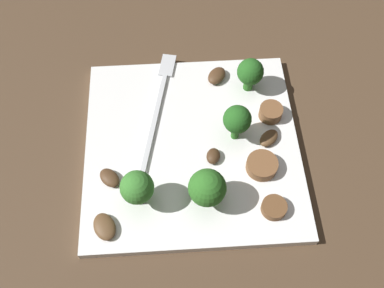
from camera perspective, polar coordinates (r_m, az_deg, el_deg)
name	(u,v)px	position (r m, az deg, el deg)	size (l,w,h in m)	color
ground_plane	(192,149)	(0.51, 0.00, -0.63)	(1.40, 1.40, 0.00)	#4C3826
plate	(192,146)	(0.51, 0.00, -0.32)	(0.25, 0.25, 0.01)	white
fork	(159,102)	(0.54, -4.36, 5.56)	(0.18, 0.05, 0.00)	silver
broccoli_floret_0	(137,188)	(0.45, -7.22, -5.74)	(0.04, 0.04, 0.05)	#408630
broccoli_floret_1	(237,120)	(0.48, 5.95, 3.15)	(0.03, 0.03, 0.05)	#296420
broccoli_floret_2	(207,188)	(0.44, 2.01, -5.81)	(0.04, 0.04, 0.05)	#347525
broccoli_floret_3	(250,73)	(0.53, 7.66, 9.27)	(0.03, 0.03, 0.05)	#296420
sausage_slice_0	(274,208)	(0.47, 10.72, -8.20)	(0.03, 0.03, 0.01)	brown
sausage_slice_1	(262,165)	(0.49, 9.17, -2.79)	(0.04, 0.04, 0.01)	brown
sausage_slice_2	(271,112)	(0.53, 10.30, 4.13)	(0.03, 0.03, 0.02)	brown
mushroom_0	(269,141)	(0.51, 10.13, 0.37)	(0.03, 0.02, 0.01)	brown
mushroom_1	(105,227)	(0.47, -11.41, -10.60)	(0.03, 0.02, 0.01)	brown
mushroom_2	(213,156)	(0.49, 2.81, -1.59)	(0.02, 0.02, 0.01)	#422B19
mushroom_3	(217,76)	(0.56, 3.27, 8.95)	(0.03, 0.02, 0.01)	#4C331E
mushroom_4	(110,178)	(0.49, -10.76, -4.38)	(0.03, 0.02, 0.01)	#4C331E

